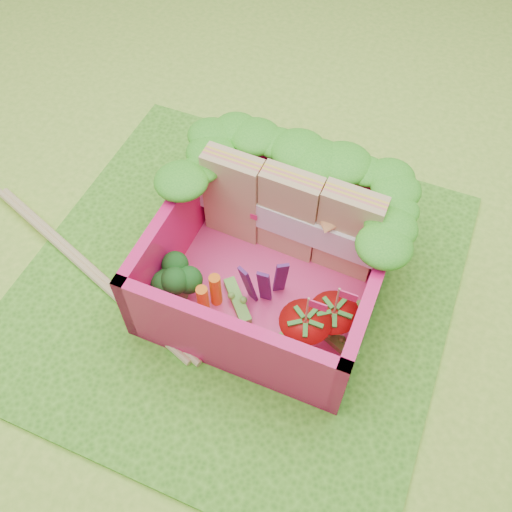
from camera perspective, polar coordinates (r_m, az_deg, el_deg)
The scene contains 13 objects.
ground at distance 3.63m, azimuth -1.85°, elevation -2.88°, with size 14.00×14.00×0.00m, color #82C136.
placemat at distance 3.62m, azimuth -1.86°, elevation -2.75°, with size 2.60×2.60×0.03m, color #449221.
bento_floor at distance 3.58m, azimuth 1.46°, elevation -2.58°, with size 1.30×1.30×0.05m, color #EF3D82.
bento_box at distance 3.37m, azimuth 1.54°, elevation -0.28°, with size 1.30×1.30×0.55m.
lettuce_ruffle at distance 3.40m, azimuth 4.63°, elevation 8.91°, with size 1.43×0.77×0.11m.
sandwich_stack at distance 3.46m, azimuth 3.45°, elevation 4.18°, with size 1.17×0.22×0.64m.
broccoli at distance 3.38m, azimuth -8.05°, elevation -2.30°, with size 0.31×0.31×0.25m.
carrot_sticks at distance 3.35m, azimuth -4.68°, elevation -3.94°, with size 0.10×0.17×0.26m.
purple_wedges at distance 3.32m, azimuth 0.86°, elevation -2.70°, with size 0.23×0.17×0.38m.
strawberry_left at distance 3.21m, azimuth 4.79°, elevation -7.73°, with size 0.29×0.29×0.53m.
strawberry_right at distance 3.26m, azimuth 7.58°, elevation -6.73°, with size 0.28×0.28×0.52m.
snap_peas at distance 3.38m, azimuth 4.35°, elevation -6.62°, with size 0.92×0.62×0.05m.
chopsticks at distance 3.79m, azimuth -16.47°, elevation -1.16°, with size 1.91×0.72×0.05m.
Camera 1 is at (0.86, -1.75, 3.06)m, focal length 40.00 mm.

